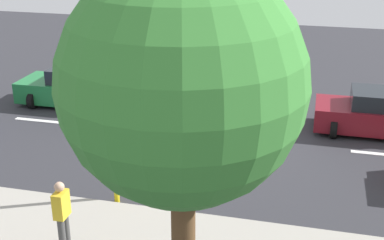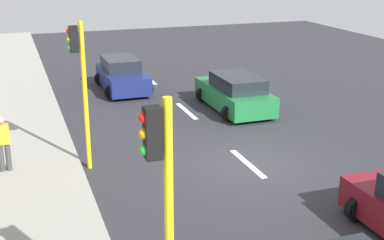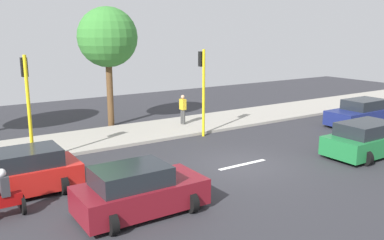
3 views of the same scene
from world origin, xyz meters
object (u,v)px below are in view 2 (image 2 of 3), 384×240
Objects in this scene: car_dark_blue at (122,75)px; traffic_light_midblock at (163,201)px; pedestrian_near_signal at (3,142)px; traffic_light_corner at (81,75)px; car_green at (235,93)px.

traffic_light_midblock is (3.07, 17.56, 2.22)m from car_dark_blue.
traffic_light_midblock is (-2.34, 8.80, 1.87)m from pedestrian_near_signal.
car_dark_blue is 0.92× the size of traffic_light_midblock.
traffic_light_corner is (3.07, 9.02, 2.22)m from car_dark_blue.
car_dark_blue is at bearing -99.93° from traffic_light_midblock.
pedestrian_near_signal is 3.01m from traffic_light_corner.
traffic_light_corner is 8.54m from traffic_light_midblock.
pedestrian_near_signal reaches higher than car_dark_blue.
traffic_light_corner is at bearing 31.81° from car_green.
car_dark_blue is 0.93× the size of car_green.
traffic_light_corner reaches higher than pedestrian_near_signal.
traffic_light_corner is (6.83, 4.24, 2.22)m from car_green.
traffic_light_midblock is (6.83, 12.78, 2.22)m from car_green.
pedestrian_near_signal reaches higher than car_green.
car_dark_blue is 10.31m from pedestrian_near_signal.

